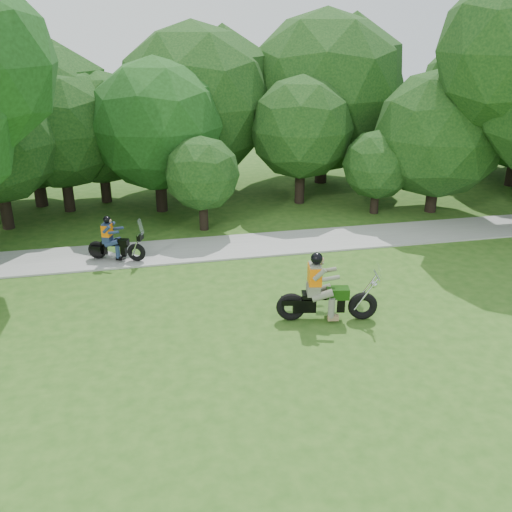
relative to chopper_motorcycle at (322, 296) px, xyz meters
name	(u,v)px	position (x,y,z in m)	size (l,w,h in m)	color
ground	(350,372)	(-0.12, -2.45, -0.70)	(100.00, 100.00, 0.00)	#295317
walkway	(269,244)	(-0.12, 5.55, -0.67)	(60.00, 2.20, 0.06)	gray
tree_line	(254,111)	(0.71, 12.08, 2.97)	(39.93, 12.30, 7.90)	black
chopper_motorcycle	(322,296)	(0.00, 0.00, 0.00)	(2.65, 0.92, 1.90)	black
touring_motorcycle	(112,244)	(-5.42, 5.17, -0.10)	(1.88, 1.08, 1.49)	black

